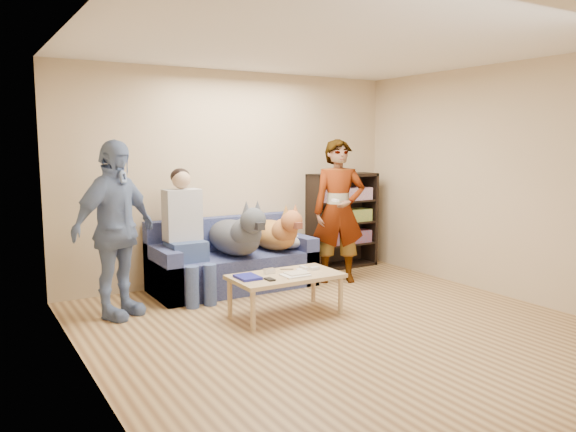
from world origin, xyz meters
TOP-DOWN VIEW (x-y plane):
  - ground at (0.00, 0.00)m, footprint 5.00×5.00m
  - ceiling at (0.00, 0.00)m, footprint 5.00×5.00m
  - wall_back at (0.00, 2.50)m, footprint 4.50×0.00m
  - wall_left at (-2.25, 0.00)m, footprint 0.00×5.00m
  - wall_right at (2.25, 0.00)m, footprint 0.00×5.00m
  - blanket at (0.48, 1.97)m, footprint 0.47×0.40m
  - person_standing_right at (1.03, 1.69)m, footprint 0.76×0.66m
  - person_standing_left at (-1.71, 1.65)m, footprint 1.10×0.90m
  - held_controller at (0.83, 1.49)m, footprint 0.05×0.12m
  - notebook_blue at (-0.65, 0.88)m, footprint 0.20×0.26m
  - papers at (-0.20, 0.73)m, footprint 0.26×0.20m
  - magazine at (-0.17, 0.75)m, footprint 0.22×0.17m
  - camera_silver at (-0.37, 0.95)m, footprint 0.11×0.06m
  - controller_a at (0.03, 0.93)m, footprint 0.04×0.13m
  - controller_b at (0.11, 0.85)m, footprint 0.09×0.06m
  - headphone_cup_a at (-0.05, 0.81)m, footprint 0.07×0.07m
  - headphone_cup_b at (-0.05, 0.89)m, footprint 0.07×0.07m
  - pen_orange at (-0.27, 0.67)m, footprint 0.13×0.06m
  - pen_black at (-0.13, 1.01)m, footprint 0.13×0.08m
  - wallet at (-0.50, 0.71)m, footprint 0.07×0.12m
  - sofa at (-0.25, 2.10)m, footprint 1.90×0.85m
  - person_seated at (-0.86, 1.97)m, footprint 0.40×0.73m
  - dog_gray at (-0.26, 1.89)m, footprint 0.47×1.28m
  - dog_tan at (0.28, 1.95)m, footprint 0.41×1.17m
  - coffee_table at (-0.25, 0.83)m, footprint 1.10×0.60m
  - bookshelf at (1.55, 2.33)m, footprint 1.00×0.34m

SIDE VIEW (x-z plane):
  - ground at x=0.00m, z-range 0.00..0.00m
  - sofa at x=-0.25m, z-range -0.13..0.69m
  - coffee_table at x=-0.25m, z-range 0.16..0.58m
  - pen_orange at x=-0.27m, z-range 0.42..0.43m
  - pen_black at x=-0.13m, z-range 0.42..0.43m
  - papers at x=-0.20m, z-range 0.42..0.43m
  - wallet at x=-0.50m, z-range 0.42..0.43m
  - headphone_cup_a at x=-0.05m, z-range 0.42..0.44m
  - headphone_cup_b at x=-0.05m, z-range 0.42..0.44m
  - notebook_blue at x=-0.65m, z-range 0.42..0.45m
  - controller_a at x=0.03m, z-range 0.42..0.45m
  - controller_b at x=0.11m, z-range 0.42..0.45m
  - magazine at x=-0.17m, z-range 0.43..0.45m
  - camera_silver at x=-0.37m, z-range 0.42..0.47m
  - blanket at x=0.48m, z-range 0.43..0.59m
  - dog_tan at x=0.28m, z-range 0.34..0.94m
  - dog_gray at x=-0.26m, z-range 0.33..1.01m
  - bookshelf at x=1.55m, z-range 0.03..1.33m
  - person_seated at x=-0.86m, z-range 0.04..1.51m
  - person_standing_left at x=-1.71m, z-range 0.00..1.76m
  - person_standing_right at x=1.03m, z-range 0.00..1.77m
  - held_controller at x=0.83m, z-range 1.03..1.06m
  - wall_back at x=0.00m, z-range -0.95..3.55m
  - wall_left at x=-2.25m, z-range -1.20..3.80m
  - wall_right at x=2.25m, z-range -1.20..3.80m
  - ceiling at x=0.00m, z-range 2.60..2.60m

